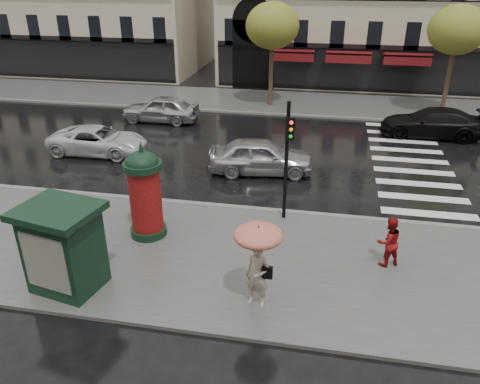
% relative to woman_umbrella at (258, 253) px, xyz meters
% --- Properties ---
extents(ground, '(160.00, 160.00, 0.00)m').
position_rel_woman_umbrella_xyz_m(ground, '(-0.32, 2.61, -1.79)').
color(ground, black).
rests_on(ground, ground).
extents(near_sidewalk, '(90.00, 7.00, 0.12)m').
position_rel_woman_umbrella_xyz_m(near_sidewalk, '(-0.32, 2.11, -1.73)').
color(near_sidewalk, '#474744').
rests_on(near_sidewalk, ground).
extents(far_sidewalk, '(90.00, 6.00, 0.12)m').
position_rel_woman_umbrella_xyz_m(far_sidewalk, '(-0.32, 21.61, -1.73)').
color(far_sidewalk, '#474744').
rests_on(far_sidewalk, ground).
extents(near_kerb, '(90.00, 0.25, 0.14)m').
position_rel_woman_umbrella_xyz_m(near_kerb, '(-0.32, 5.61, -1.72)').
color(near_kerb, slate).
rests_on(near_kerb, ground).
extents(far_kerb, '(90.00, 0.25, 0.14)m').
position_rel_woman_umbrella_xyz_m(far_kerb, '(-0.32, 18.61, -1.72)').
color(far_kerb, slate).
rests_on(far_kerb, ground).
extents(zebra_crossing, '(3.60, 11.75, 0.01)m').
position_rel_woman_umbrella_xyz_m(zebra_crossing, '(5.68, 12.21, -1.78)').
color(zebra_crossing, silver).
rests_on(zebra_crossing, ground).
extents(tree_far_left, '(3.40, 3.40, 6.64)m').
position_rel_woman_umbrella_xyz_m(tree_far_left, '(-2.32, 20.61, 3.38)').
color(tree_far_left, '#38281C').
rests_on(tree_far_left, ground).
extents(tree_far_right, '(3.40, 3.40, 6.64)m').
position_rel_woman_umbrella_xyz_m(tree_far_right, '(8.68, 20.61, 3.38)').
color(tree_far_right, '#38281C').
rests_on(tree_far_right, ground).
extents(woman_umbrella, '(1.31, 1.31, 2.53)m').
position_rel_woman_umbrella_xyz_m(woman_umbrella, '(0.00, 0.00, 0.00)').
color(woman_umbrella, '#BCAC9B').
rests_on(woman_umbrella, near_sidewalk).
extents(woman_red, '(1.00, 0.91, 1.65)m').
position_rel_woman_umbrella_xyz_m(woman_red, '(3.68, 2.65, -0.84)').
color(woman_red, maroon).
rests_on(woman_red, near_sidewalk).
extents(man_burgundy, '(1.09, 0.87, 1.96)m').
position_rel_woman_umbrella_xyz_m(man_burgundy, '(-5.09, 4.52, -0.69)').
color(man_burgundy, '#4B0F1D').
rests_on(man_burgundy, near_sidewalk).
extents(morris_column, '(1.29, 1.29, 3.46)m').
position_rel_woman_umbrella_xyz_m(morris_column, '(-4.31, 3.01, -0.01)').
color(morris_column, black).
rests_on(morris_column, near_sidewalk).
extents(traffic_light, '(0.33, 0.44, 4.42)m').
position_rel_woman_umbrella_xyz_m(traffic_light, '(0.25, 5.02, 1.01)').
color(traffic_light, black).
rests_on(traffic_light, near_sidewalk).
extents(newsstand, '(2.46, 2.20, 2.59)m').
position_rel_woman_umbrella_xyz_m(newsstand, '(-5.51, -0.21, -0.34)').
color(newsstand, black).
rests_on(newsstand, near_sidewalk).
extents(car_silver, '(4.95, 2.54, 1.61)m').
position_rel_woman_umbrella_xyz_m(car_silver, '(-1.30, 9.37, -0.98)').
color(car_silver, silver).
rests_on(car_silver, ground).
extents(car_white, '(4.91, 2.32, 1.36)m').
position_rel_woman_umbrella_xyz_m(car_white, '(-9.72, 10.29, -1.11)').
color(car_white, silver).
rests_on(car_white, ground).
extents(car_black, '(5.51, 2.43, 1.58)m').
position_rel_woman_umbrella_xyz_m(car_black, '(7.24, 16.17, -1.00)').
color(car_black, black).
rests_on(car_black, ground).
extents(car_far_silver, '(4.66, 1.90, 1.58)m').
position_rel_woman_umbrella_xyz_m(car_far_silver, '(-8.42, 16.01, -0.99)').
color(car_far_silver, '#B2B3B7').
rests_on(car_far_silver, ground).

